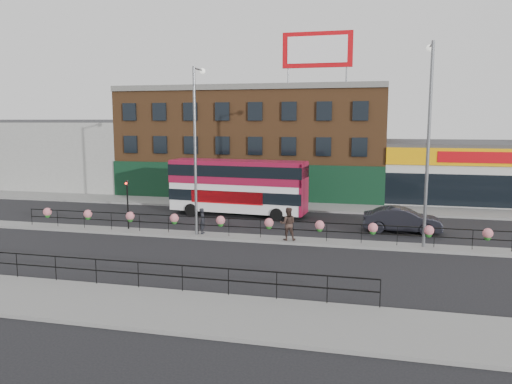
% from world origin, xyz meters
% --- Properties ---
extents(ground, '(120.00, 120.00, 0.00)m').
position_xyz_m(ground, '(0.00, 0.00, 0.00)').
color(ground, black).
rests_on(ground, ground).
extents(south_pavement, '(60.00, 4.00, 0.15)m').
position_xyz_m(south_pavement, '(0.00, -12.00, 0.07)').
color(south_pavement, gray).
rests_on(south_pavement, ground).
extents(north_pavement, '(60.00, 4.00, 0.15)m').
position_xyz_m(north_pavement, '(0.00, 12.00, 0.07)').
color(north_pavement, gray).
rests_on(north_pavement, ground).
extents(median, '(60.00, 1.60, 0.15)m').
position_xyz_m(median, '(0.00, 0.00, 0.07)').
color(median, gray).
rests_on(median, ground).
extents(yellow_line_inner, '(60.00, 0.10, 0.01)m').
position_xyz_m(yellow_line_inner, '(0.00, -9.70, 0.01)').
color(yellow_line_inner, gold).
rests_on(yellow_line_inner, ground).
extents(yellow_line_outer, '(60.00, 0.10, 0.01)m').
position_xyz_m(yellow_line_outer, '(0.00, -9.88, 0.01)').
color(yellow_line_outer, gold).
rests_on(yellow_line_outer, ground).
extents(brick_building, '(25.00, 12.21, 10.30)m').
position_xyz_m(brick_building, '(-4.00, 19.96, 5.13)').
color(brick_building, brown).
rests_on(brick_building, ground).
extents(supermarket, '(15.00, 12.25, 5.30)m').
position_xyz_m(supermarket, '(16.00, 19.90, 2.65)').
color(supermarket, silver).
rests_on(supermarket, ground).
extents(warehouse_west, '(15.50, 12.00, 7.30)m').
position_xyz_m(warehouse_west, '(-24.25, 20.00, 3.65)').
color(warehouse_west, '#9E9F9A').
rests_on(warehouse_west, ground).
extents(billboard, '(6.00, 0.29, 4.40)m').
position_xyz_m(billboard, '(2.50, 14.99, 13.18)').
color(billboard, '#C0080F').
rests_on(billboard, brick_building).
extents(median_railing, '(30.04, 0.56, 1.23)m').
position_xyz_m(median_railing, '(-0.00, 0.00, 1.05)').
color(median_railing, black).
rests_on(median_railing, median).
extents(south_railing, '(20.04, 0.05, 1.12)m').
position_xyz_m(south_railing, '(-2.00, -10.10, 0.96)').
color(south_railing, black).
rests_on(south_railing, south_pavement).
extents(double_decker_bus, '(10.60, 3.20, 4.22)m').
position_xyz_m(double_decker_bus, '(-2.42, 7.31, 2.59)').
color(double_decker_bus, white).
rests_on(double_decker_bus, ground).
extents(car, '(1.73, 4.94, 1.63)m').
position_xyz_m(car, '(9.45, 4.26, 0.81)').
color(car, black).
rests_on(car, ground).
extents(pedestrian_a, '(0.67, 0.51, 1.61)m').
position_xyz_m(pedestrian_a, '(-2.78, 0.22, 0.96)').
color(pedestrian_a, black).
rests_on(pedestrian_a, median).
extents(pedestrian_b, '(1.20, 1.06, 1.97)m').
position_xyz_m(pedestrian_b, '(2.72, -0.23, 1.13)').
color(pedestrian_b, '#3E2C25').
rests_on(pedestrian_b, median).
extents(lamp_column_west, '(0.37, 1.81, 10.29)m').
position_xyz_m(lamp_column_west, '(-3.09, 0.19, 6.25)').
color(lamp_column_west, slate).
rests_on(lamp_column_west, median).
extents(lamp_column_east, '(0.41, 1.99, 11.31)m').
position_xyz_m(lamp_column_east, '(10.44, 0.31, 6.85)').
color(lamp_column_east, slate).
rests_on(lamp_column_east, median).
extents(traffic_light_median, '(0.15, 0.28, 3.65)m').
position_xyz_m(traffic_light_median, '(-8.00, 0.39, 2.47)').
color(traffic_light_median, black).
rests_on(traffic_light_median, median).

